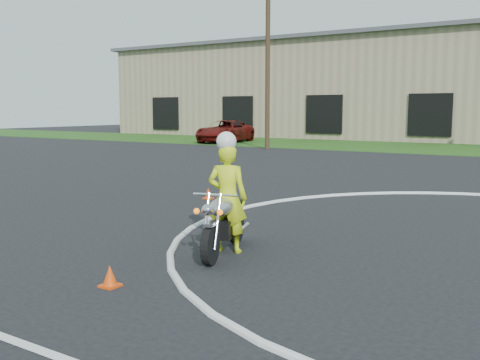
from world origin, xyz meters
The scene contains 4 objects.
primary_motorcycle centered at (-4.13, 0.00, 0.53)m, with size 0.84×2.03×1.10m.
rider_primary_grp centered at (-4.14, 0.13, 0.98)m, with size 0.77×0.61×2.03m.
pickup_grp centered at (-20.75, 25.09, 0.80)m, with size 3.58×6.12×1.60m.
warehouse centered at (-18.00, 39.99, 4.16)m, with size 41.00×17.00×8.30m.
Camera 1 is at (0.71, -7.23, 2.39)m, focal length 40.00 mm.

